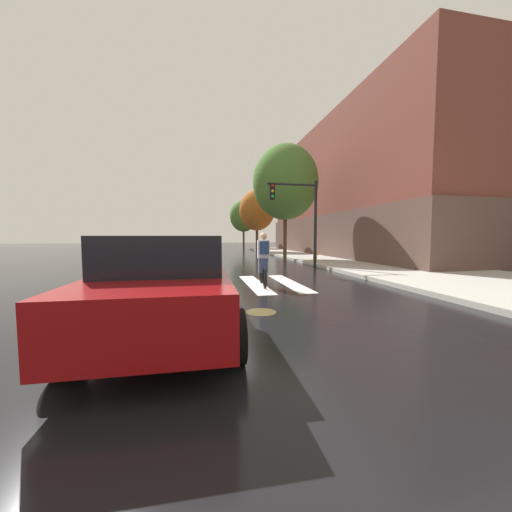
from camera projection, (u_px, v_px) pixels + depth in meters
The scene contains 12 objects.
ground_plane at pixel (213, 286), 9.05m from camera, with size 120.00×120.00×0.00m, color black.
sidewalk at pixel (445, 276), 10.74m from camera, with size 6.50×50.00×0.15m, color #B2AFA8.
crosswalk_stripes at pixel (219, 285), 9.09m from camera, with size 5.24×3.68×0.01m.
manhole_cover at pixel (261, 312), 5.89m from camera, with size 0.64×0.64×0.01m, color #473D1E.
sedan_near at pixel (168, 282), 4.71m from camera, with size 2.22×4.63×1.59m.
cyclist at pixel (263, 260), 8.86m from camera, with size 0.38×1.71×1.69m.
traffic_light_near at pixel (299, 209), 13.33m from camera, with size 2.47×0.28×4.20m.
fire_hydrant at pixel (315, 254), 16.76m from camera, with size 0.33×0.22×0.78m.
street_tree_near at pixel (285, 182), 18.15m from camera, with size 4.19×4.19×7.46m.
street_tree_mid at pixel (257, 210), 27.01m from camera, with size 3.38×3.38×6.01m.
street_tree_far at pixel (244, 216), 35.18m from camera, with size 3.41×3.41×6.07m.
corner_building at pixel (405, 194), 23.93m from camera, with size 16.29×23.35×10.34m.
Camera 1 is at (-0.39, -9.06, 1.58)m, focal length 19.80 mm.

